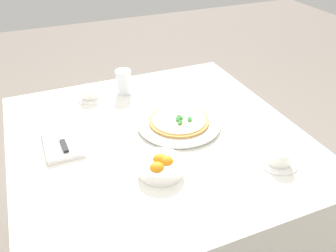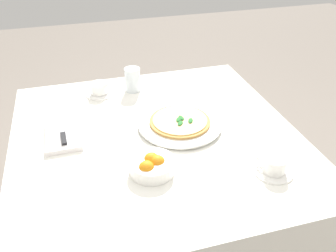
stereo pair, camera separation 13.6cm
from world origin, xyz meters
name	(u,v)px [view 1 (the left image)]	position (x,y,z in m)	size (l,w,h in m)	color
dining_table	(157,163)	(0.00, 0.00, 0.61)	(1.08, 1.08, 0.74)	white
pizza_plate	(179,123)	(0.03, -0.11, 0.75)	(0.33, 0.33, 0.02)	white
pizza	(179,120)	(0.03, -0.11, 0.77)	(0.24, 0.24, 0.02)	#C68E47
coffee_cup_far_right	(279,158)	(-0.32, -0.32, 0.77)	(0.13, 0.13, 0.06)	white
coffee_cup_far_left	(91,93)	(0.39, 0.17, 0.77)	(0.13, 0.13, 0.06)	white
water_glass_near_right	(124,83)	(0.38, 0.01, 0.79)	(0.07, 0.07, 0.11)	white
napkin_folded	(62,142)	(0.08, 0.34, 0.75)	(0.22, 0.13, 0.02)	white
dinner_knife	(62,139)	(0.08, 0.34, 0.77)	(0.20, 0.03, 0.01)	silver
citrus_bowl	(161,166)	(-0.21, 0.06, 0.77)	(0.15, 0.15, 0.06)	white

